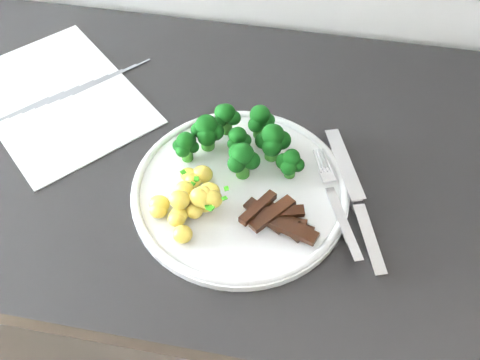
# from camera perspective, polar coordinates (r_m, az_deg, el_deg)

# --- Properties ---
(counter) EXTENTS (2.49, 0.62, 0.94)m
(counter) POSITION_cam_1_polar(r_m,az_deg,el_deg) (1.19, -2.81, -11.68)
(counter) COLOR black
(counter) RESTS_ON ground
(recipe_paper) EXTENTS (0.39, 0.38, 0.00)m
(recipe_paper) POSITION_cam_1_polar(r_m,az_deg,el_deg) (0.92, -19.25, 8.54)
(recipe_paper) COLOR white
(recipe_paper) RESTS_ON counter
(plate) EXTENTS (0.31, 0.31, 0.02)m
(plate) POSITION_cam_1_polar(r_m,az_deg,el_deg) (0.74, -0.00, -1.02)
(plate) COLOR white
(plate) RESTS_ON counter
(broccoli) EXTENTS (0.19, 0.12, 0.07)m
(broccoli) POSITION_cam_1_polar(r_m,az_deg,el_deg) (0.74, 0.23, 4.50)
(broccoli) COLOR #27691B
(broccoli) RESTS_ON plate
(potatoes) EXTENTS (0.11, 0.13, 0.04)m
(potatoes) POSITION_cam_1_polar(r_m,az_deg,el_deg) (0.70, -5.09, -2.12)
(potatoes) COLOR gold
(potatoes) RESTS_ON plate
(beef_strips) EXTENTS (0.11, 0.07, 0.03)m
(beef_strips) POSITION_cam_1_polar(r_m,az_deg,el_deg) (0.69, 4.41, -4.33)
(beef_strips) COLOR black
(beef_strips) RESTS_ON plate
(fork) EXTENTS (0.08, 0.18, 0.02)m
(fork) POSITION_cam_1_polar(r_m,az_deg,el_deg) (0.72, 10.59, -2.79)
(fork) COLOR silver
(fork) RESTS_ON plate
(knife) EXTENTS (0.10, 0.24, 0.03)m
(knife) POSITION_cam_1_polar(r_m,az_deg,el_deg) (0.73, 13.02, -3.65)
(knife) COLOR silver
(knife) RESTS_ON plate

